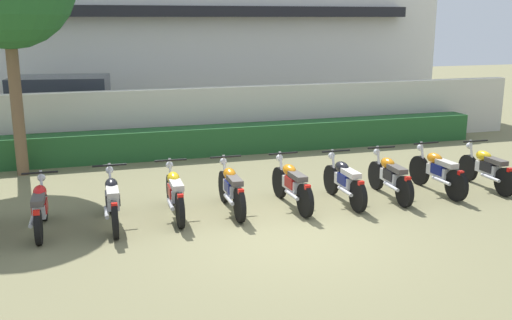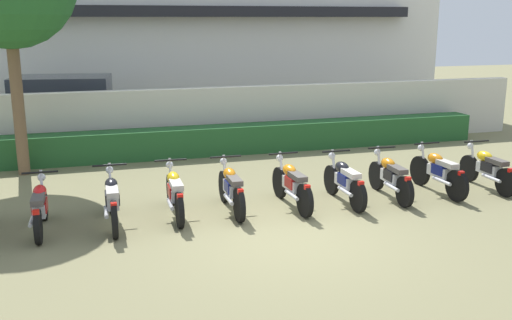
{
  "view_description": "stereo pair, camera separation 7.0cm",
  "coord_description": "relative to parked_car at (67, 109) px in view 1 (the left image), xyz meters",
  "views": [
    {
      "loc": [
        -3.19,
        -8.65,
        3.52
      ],
      "look_at": [
        0.0,
        1.76,
        0.89
      ],
      "focal_mm": 41.18,
      "sensor_mm": 36.0,
      "label": 1
    },
    {
      "loc": [
        -3.12,
        -8.67,
        3.52
      ],
      "look_at": [
        0.0,
        1.76,
        0.89
      ],
      "focal_mm": 41.18,
      "sensor_mm": 36.0,
      "label": 2
    }
  ],
  "objects": [
    {
      "name": "motorcycle_in_row_9",
      "position": [
        8.48,
        -7.86,
        -0.49
      ],
      "size": [
        0.6,
        1.8,
        0.95
      ],
      "rotation": [
        0.0,
        0.0,
        1.56
      ],
      "color": "black",
      "rests_on": "ground"
    },
    {
      "name": "motorcycle_in_row_2",
      "position": [
        0.77,
        -7.88,
        -0.48
      ],
      "size": [
        0.6,
        1.97,
        0.97
      ],
      "rotation": [
        0.0,
        0.0,
        1.56
      ],
      "color": "black",
      "rests_on": "ground"
    },
    {
      "name": "building",
      "position": [
        3.49,
        5.29,
        2.62
      ],
      "size": [
        20.54,
        6.5,
        7.11
      ],
      "color": "white",
      "rests_on": "ground"
    },
    {
      "name": "motorcycle_in_row_7",
      "position": [
        6.19,
        -7.85,
        -0.49
      ],
      "size": [
        0.6,
        1.83,
        0.96
      ],
      "rotation": [
        0.0,
        0.0,
        1.53
      ],
      "color": "black",
      "rests_on": "ground"
    },
    {
      "name": "motorcycle_in_row_5",
      "position": [
        4.1,
        -7.83,
        -0.48
      ],
      "size": [
        0.6,
        1.9,
        0.97
      ],
      "rotation": [
        0.0,
        0.0,
        1.6
      ],
      "color": "black",
      "rests_on": "ground"
    },
    {
      "name": "compound_wall",
      "position": [
        3.49,
        -2.32,
        -0.09
      ],
      "size": [
        19.52,
        0.3,
        1.7
      ],
      "primitive_type": "cube",
      "color": "beige",
      "rests_on": "ground"
    },
    {
      "name": "parked_car",
      "position": [
        0.0,
        0.0,
        0.0
      ],
      "size": [
        4.73,
        2.62,
        1.89
      ],
      "rotation": [
        0.0,
        0.0,
        -0.15
      ],
      "color": "#9EA3A8",
      "rests_on": "ground"
    },
    {
      "name": "motorcycle_in_row_1",
      "position": [
        -0.42,
        -7.87,
        -0.5
      ],
      "size": [
        0.6,
        1.77,
        0.94
      ],
      "rotation": [
        0.0,
        0.0,
        1.55
      ],
      "color": "black",
      "rests_on": "ground"
    },
    {
      "name": "motorcycle_in_row_4",
      "position": [
        2.93,
        -7.77,
        -0.48
      ],
      "size": [
        0.6,
        1.85,
        0.97
      ],
      "rotation": [
        0.0,
        0.0,
        1.55
      ],
      "color": "black",
      "rests_on": "ground"
    },
    {
      "name": "motorcycle_in_row_8",
      "position": [
        7.31,
        -7.82,
        -0.48
      ],
      "size": [
        0.6,
        1.88,
        0.98
      ],
      "rotation": [
        0.0,
        0.0,
        1.61
      ],
      "color": "black",
      "rests_on": "ground"
    },
    {
      "name": "ground",
      "position": [
        3.49,
        -9.24,
        -0.94
      ],
      "size": [
        60.0,
        60.0,
        0.0
      ],
      "primitive_type": "plane",
      "color": "olive"
    },
    {
      "name": "hedge_row",
      "position": [
        3.49,
        -3.02,
        -0.56
      ],
      "size": [
        15.61,
        0.7,
        0.75
      ],
      "primitive_type": "cube",
      "color": "#235628",
      "rests_on": "ground"
    },
    {
      "name": "motorcycle_in_row_3",
      "position": [
        1.88,
        -7.74,
        -0.48
      ],
      "size": [
        0.6,
        1.86,
        0.97
      ],
      "rotation": [
        0.0,
        0.0,
        1.55
      ],
      "color": "black",
      "rests_on": "ground"
    },
    {
      "name": "motorcycle_in_row_6",
      "position": [
        5.17,
        -7.89,
        -0.49
      ],
      "size": [
        0.6,
        1.81,
        0.96
      ],
      "rotation": [
        0.0,
        0.0,
        1.57
      ],
      "color": "black",
      "rests_on": "ground"
    }
  ]
}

